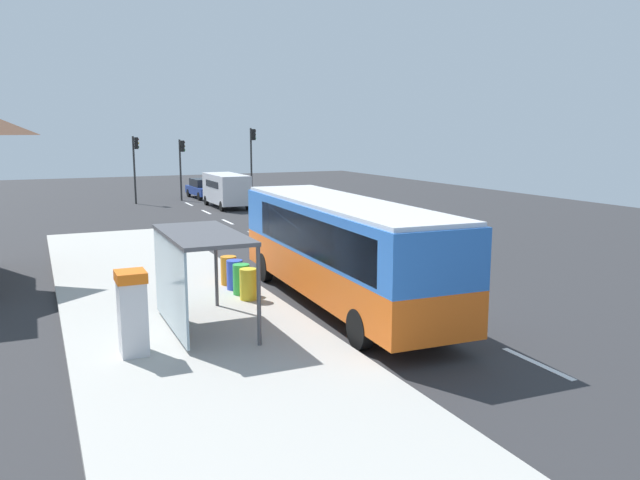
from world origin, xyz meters
TOP-DOWN VIEW (x-y plane):
  - ground_plane at (0.00, 14.00)m, footprint 56.00×92.00m
  - sidewalk_platform at (-6.40, 2.00)m, footprint 6.20×30.00m
  - lane_stripe_seg_0 at (0.25, -6.00)m, footprint 0.16×2.20m
  - lane_stripe_seg_1 at (0.25, -1.00)m, footprint 0.16×2.20m
  - lane_stripe_seg_2 at (0.25, 4.00)m, footprint 0.16×2.20m
  - lane_stripe_seg_3 at (0.25, 9.00)m, footprint 0.16×2.20m
  - lane_stripe_seg_4 at (0.25, 14.00)m, footprint 0.16×2.20m
  - lane_stripe_seg_5 at (0.25, 19.00)m, footprint 0.16×2.20m
  - lane_stripe_seg_6 at (0.25, 24.00)m, footprint 0.16×2.20m
  - lane_stripe_seg_7 at (0.25, 29.00)m, footprint 0.16×2.20m
  - bus at (-1.71, 0.23)m, footprint 2.90×11.09m
  - white_van at (2.20, 25.97)m, footprint 2.06×5.21m
  - sedan_near at (2.30, 32.74)m, footprint 2.01×4.48m
  - ticket_machine at (-8.06, -2.05)m, footprint 0.66×0.76m
  - recycling_bin_yellow at (-4.20, 1.41)m, footprint 0.52×0.52m
  - recycling_bin_green at (-4.20, 2.11)m, footprint 0.52×0.52m
  - recycling_bin_blue at (-4.20, 2.81)m, footprint 0.52×0.52m
  - recycling_bin_orange at (-4.20, 3.51)m, footprint 0.52×0.52m
  - traffic_light_near_side at (5.49, 30.08)m, footprint 0.49×0.28m
  - traffic_light_far_side at (-3.10, 30.88)m, footprint 0.49×0.28m
  - traffic_light_median at (0.40, 31.68)m, footprint 0.49×0.28m
  - bus_shelter at (-6.41, -0.77)m, footprint 1.80×4.00m

SIDE VIEW (x-z plane):
  - ground_plane at x=0.00m, z-range -0.04..0.00m
  - lane_stripe_seg_0 at x=0.25m, z-range 0.00..0.01m
  - lane_stripe_seg_1 at x=0.25m, z-range 0.00..0.01m
  - lane_stripe_seg_2 at x=0.25m, z-range 0.00..0.01m
  - lane_stripe_seg_3 at x=0.25m, z-range 0.00..0.01m
  - lane_stripe_seg_4 at x=0.25m, z-range 0.00..0.01m
  - lane_stripe_seg_5 at x=0.25m, z-range 0.00..0.01m
  - lane_stripe_seg_6 at x=0.25m, z-range 0.00..0.01m
  - lane_stripe_seg_7 at x=0.25m, z-range 0.00..0.01m
  - sidewalk_platform at x=-6.40m, z-range 0.00..0.18m
  - recycling_bin_yellow at x=-4.20m, z-range 0.18..1.13m
  - recycling_bin_green at x=-4.20m, z-range 0.18..1.13m
  - recycling_bin_blue at x=-4.20m, z-range 0.18..1.13m
  - recycling_bin_orange at x=-4.20m, z-range 0.18..1.13m
  - sedan_near at x=2.30m, z-range 0.03..1.55m
  - ticket_machine at x=-8.06m, z-range 0.20..2.14m
  - white_van at x=2.20m, z-range 0.19..2.49m
  - bus at x=-1.71m, z-range 0.24..3.45m
  - bus_shelter at x=-6.41m, z-range 0.85..3.35m
  - traffic_light_median at x=0.40m, z-range 0.78..5.39m
  - traffic_light_far_side at x=-3.10m, z-range 0.81..5.68m
  - traffic_light_near_side at x=5.49m, z-range 0.87..6.33m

